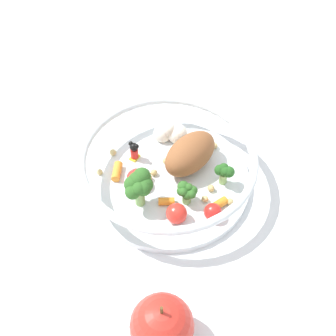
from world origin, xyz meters
TOP-DOWN VIEW (x-y plane):
  - ground_plane at (0.00, 0.00)m, footprint 2.40×2.40m
  - food_container at (-0.01, -0.00)m, footprint 0.25×0.25m
  - loose_apple at (0.22, -0.02)m, footprint 0.07×0.07m

SIDE VIEW (x-z plane):
  - ground_plane at x=0.00m, z-range 0.00..0.00m
  - food_container at x=-0.01m, z-range 0.00..0.07m
  - loose_apple at x=0.22m, z-range -0.01..0.08m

